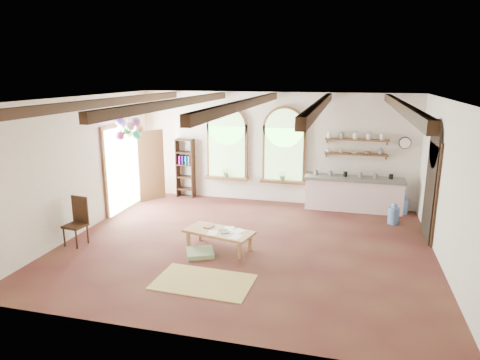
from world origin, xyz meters
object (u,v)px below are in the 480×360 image
(coffee_table, at_px, (219,233))
(balloon_cluster, at_px, (130,128))
(kitchen_counter, at_px, (353,193))
(side_chair, at_px, (76,231))

(coffee_table, xyz_separation_m, balloon_cluster, (-2.90, 1.70, 1.97))
(balloon_cluster, bearing_deg, coffee_table, -30.33)
(kitchen_counter, height_order, side_chair, side_chair)
(balloon_cluster, bearing_deg, side_chair, -96.16)
(side_chair, bearing_deg, balloon_cluster, 83.84)
(kitchen_counter, distance_m, side_chair, 7.21)
(coffee_table, bearing_deg, side_chair, -170.38)
(kitchen_counter, xyz_separation_m, coffee_table, (-2.81, -3.55, -0.10))
(coffee_table, distance_m, side_chair, 3.18)
(coffee_table, height_order, balloon_cluster, balloon_cluster)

